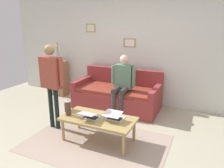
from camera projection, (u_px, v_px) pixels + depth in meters
name	position (u px, v px, depth m)	size (l,w,h in m)	color
ground_plane	(89.00, 142.00, 3.55)	(7.68, 7.68, 0.00)	#AFAB91
area_rug	(96.00, 143.00, 3.51)	(2.29, 1.53, 0.01)	tan
back_wall	(133.00, 48.00, 5.11)	(7.04, 0.11, 2.70)	silver
couch	(117.00, 95.00, 4.94)	(1.93, 0.92, 0.88)	maroon
coffee_table	(98.00, 120.00, 3.50)	(1.22, 0.61, 0.42)	#A88E50
laptop_left	(90.00, 116.00, 3.45)	(0.29, 0.35, 0.14)	silver
laptop_center	(114.00, 117.00, 3.42)	(0.28, 0.34, 0.15)	silver
french_press	(68.00, 108.00, 3.56)	(0.12, 0.10, 0.28)	#4C3323
side_shelf	(59.00, 78.00, 5.82)	(0.42, 0.32, 0.94)	olive
flower_vase	(58.00, 54.00, 5.64)	(0.10, 0.10, 0.50)	#A2A39D
person_standing	(51.00, 76.00, 3.78)	(0.56, 0.20, 1.57)	black
person_seated	(123.00, 81.00, 4.54)	(0.55, 0.51, 1.28)	#363535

